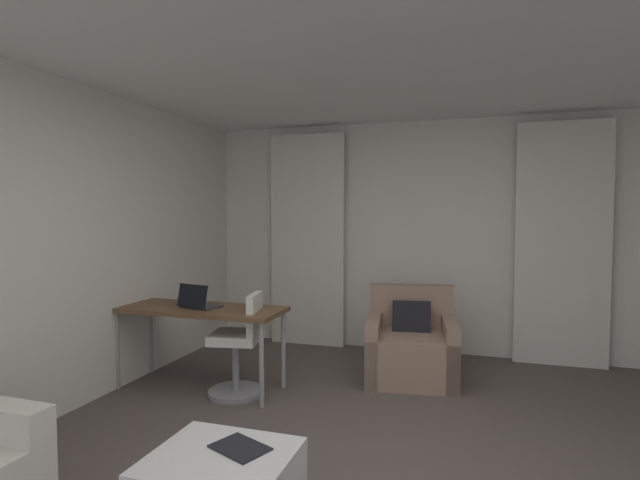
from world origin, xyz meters
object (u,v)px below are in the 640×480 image
(laptop, at_px, (198,303))
(magazine_open, at_px, (240,448))
(armchair, at_px, (411,348))
(desk, at_px, (200,314))
(desk_chair, at_px, (240,350))

(laptop, relative_size, magazine_open, 1.09)
(armchair, height_order, magazine_open, armchair)
(laptop, bearing_deg, magazine_open, -52.84)
(armchair, height_order, desk, armchair)
(magazine_open, bearing_deg, laptop, 127.16)
(armchair, relative_size, desk, 0.61)
(desk_chair, height_order, magazine_open, desk_chair)
(desk, bearing_deg, armchair, 25.35)
(desk, distance_m, magazine_open, 2.04)
(desk, xyz_separation_m, magazine_open, (1.21, -1.62, -0.29))
(armchair, xyz_separation_m, laptop, (-1.75, -0.88, 0.49))
(armchair, height_order, laptop, laptop)
(armchair, relative_size, laptop, 2.52)
(armchair, bearing_deg, laptop, -153.48)
(desk, bearing_deg, desk_chair, -4.94)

